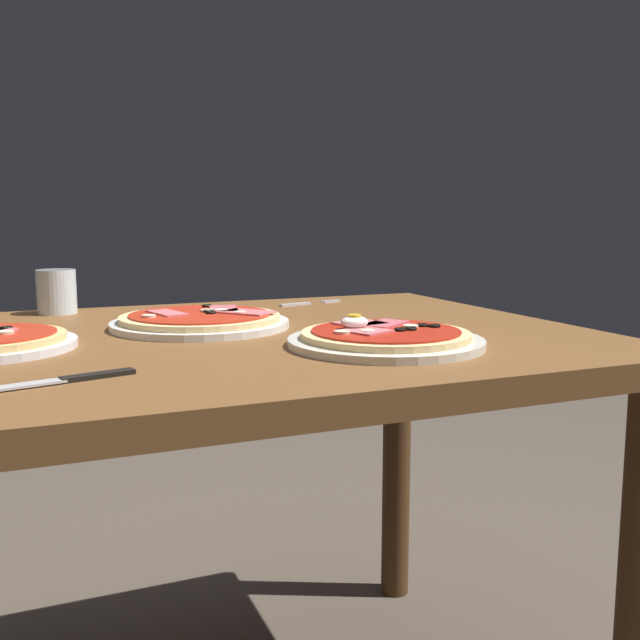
{
  "coord_description": "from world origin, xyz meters",
  "views": [
    {
      "loc": [
        -0.34,
        -1.15,
        0.96
      ],
      "look_at": [
        0.1,
        -0.1,
        0.8
      ],
      "focal_mm": 40.46,
      "sensor_mm": 36.0,
      "label": 1
    }
  ],
  "objects_px": {
    "pizza_across_right": "(201,321)",
    "knife": "(66,380)",
    "pizza_foreground": "(385,338)",
    "dining_table": "(244,402)",
    "water_glass_near": "(57,295)",
    "fork": "(306,303)"
  },
  "relations": [
    {
      "from": "dining_table",
      "to": "knife",
      "type": "distance_m",
      "value": 0.42
    },
    {
      "from": "water_glass_near",
      "to": "fork",
      "type": "bearing_deg",
      "value": -6.32
    },
    {
      "from": "fork",
      "to": "pizza_across_right",
      "type": "bearing_deg",
      "value": -141.3
    },
    {
      "from": "dining_table",
      "to": "pizza_across_right",
      "type": "xyz_separation_m",
      "value": [
        -0.05,
        0.09,
        0.13
      ]
    },
    {
      "from": "pizza_across_right",
      "to": "water_glass_near",
      "type": "height_order",
      "value": "water_glass_near"
    },
    {
      "from": "knife",
      "to": "pizza_across_right",
      "type": "bearing_deg",
      "value": 55.15
    },
    {
      "from": "pizza_foreground",
      "to": "dining_table",
      "type": "bearing_deg",
      "value": 129.18
    },
    {
      "from": "pizza_across_right",
      "to": "fork",
      "type": "bearing_deg",
      "value": 38.7
    },
    {
      "from": "water_glass_near",
      "to": "knife",
      "type": "height_order",
      "value": "water_glass_near"
    },
    {
      "from": "dining_table",
      "to": "water_glass_near",
      "type": "xyz_separation_m",
      "value": [
        -0.27,
        0.38,
        0.16
      ]
    },
    {
      "from": "water_glass_near",
      "to": "fork",
      "type": "height_order",
      "value": "water_glass_near"
    },
    {
      "from": "dining_table",
      "to": "water_glass_near",
      "type": "relative_size",
      "value": 12.93
    },
    {
      "from": "dining_table",
      "to": "fork",
      "type": "distance_m",
      "value": 0.42
    },
    {
      "from": "pizza_across_right",
      "to": "fork",
      "type": "relative_size",
      "value": 1.99
    },
    {
      "from": "fork",
      "to": "knife",
      "type": "xyz_separation_m",
      "value": [
        -0.54,
        -0.59,
        0.0
      ]
    },
    {
      "from": "dining_table",
      "to": "fork",
      "type": "xyz_separation_m",
      "value": [
        0.24,
        0.32,
        0.12
      ]
    },
    {
      "from": "pizza_across_right",
      "to": "water_glass_near",
      "type": "xyz_separation_m",
      "value": [
        -0.22,
        0.29,
        0.03
      ]
    },
    {
      "from": "dining_table",
      "to": "pizza_foreground",
      "type": "relative_size",
      "value": 3.84
    },
    {
      "from": "pizza_across_right",
      "to": "water_glass_near",
      "type": "distance_m",
      "value": 0.37
    },
    {
      "from": "pizza_across_right",
      "to": "knife",
      "type": "height_order",
      "value": "pizza_across_right"
    },
    {
      "from": "pizza_across_right",
      "to": "dining_table",
      "type": "bearing_deg",
      "value": -60.11
    },
    {
      "from": "pizza_across_right",
      "to": "knife",
      "type": "relative_size",
      "value": 1.61
    }
  ]
}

